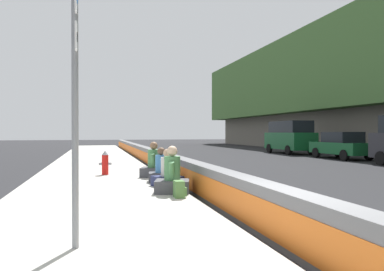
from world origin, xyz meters
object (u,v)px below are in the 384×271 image
(route_sign_post, at_px, (75,93))
(backpack, at_px, (179,189))
(seated_person_middle, at_px, (167,174))
(seated_person_far, at_px, (154,166))
(fire_hydrant, at_px, (105,162))
(seated_person_foreground, at_px, (172,178))
(parked_car_midline, at_px, (290,136))
(seated_person_rear, at_px, (161,171))
(parked_car_fourth, at_px, (342,145))

(route_sign_post, bearing_deg, backpack, -32.62)
(seated_person_middle, relative_size, seated_person_far, 0.88)
(fire_hydrant, xyz_separation_m, seated_person_foreground, (-4.59, -1.57, -0.07))
(route_sign_post, relative_size, seated_person_far, 2.96)
(seated_person_foreground, bearing_deg, backpack, -178.41)
(fire_hydrant, distance_m, parked_car_midline, 19.10)
(fire_hydrant, xyz_separation_m, seated_person_far, (-1.09, -1.62, -0.07))
(backpack, xyz_separation_m, parked_car_midline, (17.81, -12.87, 1.02))
(seated_person_middle, xyz_separation_m, parked_car_midline, (15.86, -12.79, 0.88))
(fire_hydrant, bearing_deg, parked_car_midline, -49.22)
(parked_car_midline, bearing_deg, seated_person_rear, 139.35)
(seated_person_middle, relative_size, seated_person_rear, 0.99)
(route_sign_post, relative_size, seated_person_rear, 3.34)
(seated_person_rear, bearing_deg, parked_car_fourth, -55.84)
(seated_person_rear, height_order, seated_person_far, seated_person_far)
(seated_person_middle, height_order, seated_person_rear, seated_person_rear)
(seated_person_far, bearing_deg, route_sign_post, 163.83)
(parked_car_fourth, height_order, parked_car_midline, parked_car_midline)
(seated_person_foreground, height_order, parked_car_midline, parked_car_midline)
(fire_hydrant, distance_m, seated_person_middle, 3.78)
(seated_person_rear, distance_m, parked_car_fourth, 15.80)
(seated_person_foreground, bearing_deg, seated_person_rear, -2.31)
(parked_car_fourth, relative_size, parked_car_midline, 0.88)
(backpack, bearing_deg, seated_person_foreground, 1.59)
(seated_person_rear, height_order, backpack, seated_person_rear)
(route_sign_post, bearing_deg, seated_person_far, -16.17)
(seated_person_far, relative_size, backpack, 3.04)
(route_sign_post, xyz_separation_m, backpack, (3.41, -2.18, -1.88))
(route_sign_post, bearing_deg, fire_hydrant, -3.91)
(route_sign_post, height_order, parked_car_fourth, route_sign_post)
(backpack, bearing_deg, fire_hydrant, 16.54)
(seated_person_far, bearing_deg, seated_person_foreground, 179.04)
(seated_person_rear, xyz_separation_m, parked_car_fourth, (8.87, -13.07, 0.39))
(seated_person_far, distance_m, backpack, 4.26)
(seated_person_far, xyz_separation_m, parked_car_midline, (13.56, -12.83, 0.83))
(route_sign_post, relative_size, parked_car_midline, 0.70)
(seated_person_foreground, distance_m, seated_person_far, 3.50)
(route_sign_post, distance_m, parked_car_midline, 26.03)
(fire_hydrant, height_order, parked_car_midline, parked_car_midline)
(fire_hydrant, relative_size, parked_car_midline, 0.17)
(seated_person_middle, bearing_deg, seated_person_far, 1.00)
(seated_person_far, height_order, parked_car_fourth, parked_car_fourth)
(seated_person_foreground, bearing_deg, seated_person_far, -0.96)
(route_sign_post, bearing_deg, parked_car_midline, -35.35)
(parked_car_midline, bearing_deg, route_sign_post, 144.65)
(seated_person_foreground, height_order, backpack, seated_person_foreground)
(parked_car_midline, bearing_deg, seated_person_foreground, 142.93)
(fire_hydrant, xyz_separation_m, seated_person_rear, (-2.44, -1.65, -0.11))
(seated_person_rear, relative_size, parked_car_midline, 0.21)
(seated_person_rear, xyz_separation_m, parked_car_midline, (14.91, -12.80, 0.88))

